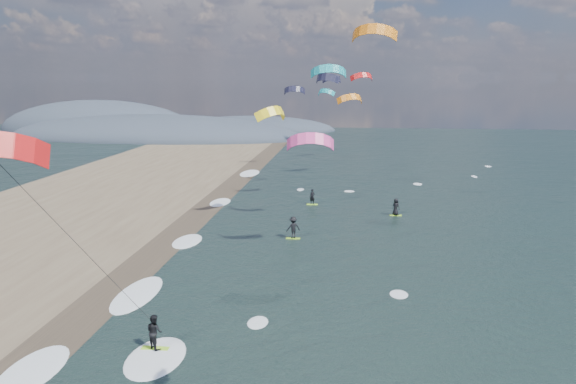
# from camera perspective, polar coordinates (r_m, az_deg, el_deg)

# --- Properties ---
(wet_sand_strip) EXTENTS (3.00, 240.00, 0.00)m
(wet_sand_strip) POSITION_cam_1_polar(r_m,az_deg,el_deg) (31.37, -21.40, -12.89)
(wet_sand_strip) COLOR #382D23
(wet_sand_strip) RESTS_ON ground
(coastal_hills) EXTENTS (80.00, 41.00, 15.00)m
(coastal_hills) POSITION_cam_1_polar(r_m,az_deg,el_deg) (132.17, -14.33, 5.72)
(coastal_hills) COLOR #3D4756
(coastal_hills) RESTS_ON ground
(kitesurfer_near_b) EXTENTS (7.06, 8.53, 11.62)m
(kitesurfer_near_b) POSITION_cam_1_polar(r_m,az_deg,el_deg) (23.00, -23.31, -2.78)
(kitesurfer_near_b) COLOR #A9F52B
(kitesurfer_near_b) RESTS_ON ground
(far_kitesurfers) EXTENTS (9.84, 13.19, 1.79)m
(far_kitesurfers) POSITION_cam_1_polar(r_m,az_deg,el_deg) (48.49, 4.05, -2.46)
(far_kitesurfers) COLOR #A9F52B
(far_kitesurfers) RESTS_ON ground
(bg_kite_field) EXTENTS (12.91, 68.70, 8.94)m
(bg_kite_field) POSITION_cam_1_polar(r_m,az_deg,el_deg) (68.57, 4.47, 10.92)
(bg_kite_field) COLOR orange
(bg_kite_field) RESTS_ON ground
(shoreline_surf) EXTENTS (2.40, 79.40, 0.11)m
(shoreline_surf) POSITION_cam_1_polar(r_m,az_deg,el_deg) (34.82, -15.95, -10.07)
(shoreline_surf) COLOR white
(shoreline_surf) RESTS_ON ground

